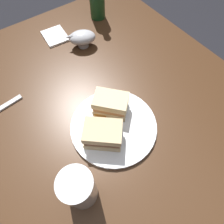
{
  "coord_description": "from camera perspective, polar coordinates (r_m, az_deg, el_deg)",
  "views": [
    {
      "loc": [
        -0.28,
        0.19,
        1.33
      ],
      "look_at": [
        -0.03,
        0.02,
        0.81
      ],
      "focal_mm": 30.99,
      "sensor_mm": 36.0,
      "label": 1
    }
  ],
  "objects": [
    {
      "name": "ground_plane",
      "position": [
        1.37,
        -0.21,
        -15.81
      ],
      "size": [
        6.0,
        6.0,
        0.0
      ],
      "primitive_type": "plane",
      "color": "black"
    },
    {
      "name": "gravy_boat",
      "position": [
        0.82,
        -8.87,
        20.85
      ],
      "size": [
        0.11,
        0.13,
        0.06
      ],
      "color": "#B7B7BC",
      "rests_on": "dining_table"
    },
    {
      "name": "potato_wedge_right_edge",
      "position": [
        0.61,
        -3.38,
        -0.52
      ],
      "size": [
        0.04,
        0.04,
        0.02
      ],
      "primitive_type": "cube",
      "rotation": [
        0.0,
        0.0,
        3.93
      ],
      "color": "#AD702D",
      "rests_on": "plate"
    },
    {
      "name": "potato_wedge_left_edge",
      "position": [
        0.58,
        -6.14,
        -4.93
      ],
      "size": [
        0.04,
        0.03,
        0.02
      ],
      "primitive_type": "cube",
      "rotation": [
        0.0,
        0.0,
        0.23
      ],
      "color": "#B77F33",
      "rests_on": "plate"
    },
    {
      "name": "pint_glass",
      "position": [
        0.5,
        -9.48,
        -21.61
      ],
      "size": [
        0.08,
        0.08,
        0.14
      ],
      "color": "white",
      "rests_on": "dining_table"
    },
    {
      "name": "potato_wedge_back",
      "position": [
        0.62,
        -3.56,
        1.35
      ],
      "size": [
        0.04,
        0.04,
        0.02
      ],
      "primitive_type": "cube",
      "rotation": [
        0.0,
        0.0,
        2.25
      ],
      "color": "gold",
      "rests_on": "plate"
    },
    {
      "name": "sandwich_half_right",
      "position": [
        0.55,
        -2.68,
        -6.61
      ],
      "size": [
        0.12,
        0.13,
        0.07
      ],
      "color": "#CCB284",
      "rests_on": "plate"
    },
    {
      "name": "plate",
      "position": [
        0.6,
        0.47,
        -4.12
      ],
      "size": [
        0.27,
        0.27,
        0.01
      ],
      "primitive_type": "cylinder",
      "color": "white",
      "rests_on": "dining_table"
    },
    {
      "name": "potato_wedge_middle",
      "position": [
        0.59,
        -3.05,
        -4.26
      ],
      "size": [
        0.04,
        0.05,
        0.02
      ],
      "primitive_type": "cube",
      "rotation": [
        0.0,
        0.0,
        2.05
      ],
      "color": "gold",
      "rests_on": "plate"
    },
    {
      "name": "potato_wedge_front",
      "position": [
        0.59,
        -5.46,
        -4.53
      ],
      "size": [
        0.04,
        0.03,
        0.02
      ],
      "primitive_type": "cube",
      "rotation": [
        0.0,
        0.0,
        3.51
      ],
      "color": "#AD702D",
      "rests_on": "plate"
    },
    {
      "name": "napkin",
      "position": [
        0.91,
        -16.44,
        20.73
      ],
      "size": [
        0.12,
        0.1,
        0.01
      ],
      "primitive_type": "cube",
      "rotation": [
        0.0,
        0.0,
        -0.08
      ],
      "color": "white",
      "rests_on": "dining_table"
    },
    {
      "name": "sandwich_half_left",
      "position": [
        0.6,
        -0.36,
        2.31
      ],
      "size": [
        0.12,
        0.12,
        0.07
      ],
      "color": "beige",
      "rests_on": "plate"
    },
    {
      "name": "dining_table",
      "position": [
        1.0,
        -0.29,
        -10.3
      ],
      "size": [
        1.21,
        0.97,
        0.78
      ],
      "primitive_type": "cube",
      "color": "#422816",
      "rests_on": "ground"
    }
  ]
}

